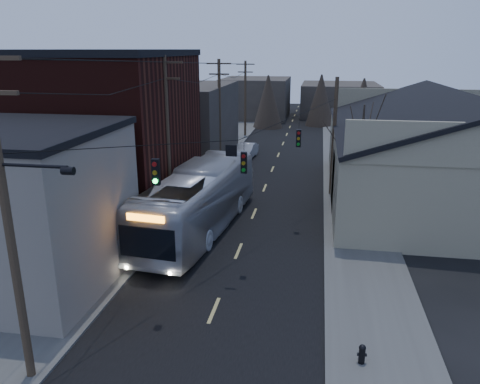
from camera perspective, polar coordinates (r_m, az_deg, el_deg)
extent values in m
cube|color=black|center=(40.11, 3.69, 2.11)|extent=(9.00, 110.00, 0.02)
cube|color=#474744|center=(41.24, -5.33, 2.56)|extent=(4.00, 110.00, 0.12)
cube|color=#474744|center=(40.00, 12.99, 1.73)|extent=(4.00, 110.00, 0.12)
cube|color=slate|center=(22.83, -25.39, -2.06)|extent=(8.00, 8.00, 7.00)
cube|color=black|center=(32.21, -16.24, 6.85)|extent=(10.00, 12.00, 10.00)
cube|color=#36312B|center=(47.03, -7.15, 8.57)|extent=(9.00, 14.00, 7.00)
cube|color=#7E755C|center=(35.66, 24.15, 2.86)|extent=(16.00, 20.00, 5.00)
cube|color=black|center=(34.20, 18.36, 9.43)|extent=(8.16, 20.60, 2.86)
cube|color=#36312B|center=(74.59, 1.94, 11.40)|extent=(10.00, 12.00, 6.00)
cube|color=#36312B|center=(79.02, 12.00, 11.00)|extent=(12.00, 14.00, 5.00)
cone|color=black|center=(29.47, 14.42, 3.31)|extent=(0.40, 0.40, 7.20)
cylinder|color=#382B1E|center=(15.45, -26.34, -4.00)|extent=(0.28, 0.28, 10.50)
cylinder|color=#382B1E|center=(28.52, -8.81, 6.08)|extent=(0.28, 0.28, 10.00)
cube|color=#382B1E|center=(28.02, -9.25, 15.35)|extent=(2.20, 0.12, 0.12)
cylinder|color=#382B1E|center=(42.87, -2.51, 9.56)|extent=(0.28, 0.28, 9.50)
cube|color=#382B1E|center=(42.53, -2.59, 15.38)|extent=(2.20, 0.12, 0.12)
cylinder|color=#382B1E|center=(57.56, 0.65, 11.24)|extent=(0.28, 0.28, 9.00)
cube|color=#382B1E|center=(57.29, 0.66, 15.32)|extent=(2.20, 0.12, 0.12)
cylinder|color=#382B1E|center=(34.13, 11.36, 6.46)|extent=(0.28, 0.28, 8.50)
cube|color=black|center=(17.66, -10.22, 2.42)|extent=(0.28, 0.20, 1.00)
cube|color=black|center=(21.42, 0.48, 3.60)|extent=(0.28, 0.20, 1.00)
cube|color=black|center=(27.04, 7.16, 6.52)|extent=(0.28, 0.20, 1.00)
imported|color=#A9ACB5|center=(27.35, -5.05, -0.99)|extent=(4.56, 13.81, 3.78)
imported|color=#A6A7AE|center=(46.20, 0.79, 5.03)|extent=(1.89, 4.45, 1.43)
cylinder|color=black|center=(17.24, 14.63, -18.75)|extent=(0.22, 0.22, 0.56)
sphere|color=black|center=(17.07, 14.71, -17.92)|extent=(0.24, 0.24, 0.24)
cylinder|color=black|center=(17.22, 14.64, -18.63)|extent=(0.33, 0.11, 0.11)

